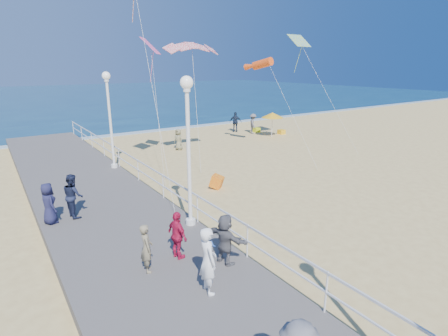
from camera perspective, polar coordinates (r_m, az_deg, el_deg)
ground at (r=16.31m, az=11.34°, el=-5.64°), size 160.00×160.00×0.00m
ocean at (r=76.47m, az=-26.34°, el=10.28°), size 160.00×90.00×0.05m
surf_line at (r=33.38m, az=-14.55°, el=5.56°), size 160.00×1.20×0.04m
boardwalk at (r=12.46m, az=-14.29°, el=-12.09°), size 5.00×44.00×0.40m
railing at (r=12.93m, az=-4.38°, el=-5.38°), size 0.05×42.00×0.55m
lamp_post_mid at (r=12.10m, az=-5.86°, el=4.99°), size 0.44×0.44×5.32m
lamp_post_far at (r=20.38m, az=-18.22°, el=8.93°), size 0.44×0.44×5.32m
woman_holding_toddler at (r=9.14m, az=-2.63°, el=-14.85°), size 0.53×0.72×1.81m
toddler_held at (r=9.16m, az=-2.34°, el=-12.50°), size 0.33×0.40×0.73m
spectator_3 at (r=10.73m, az=-7.60°, el=-10.86°), size 0.48×0.92×1.50m
spectator_4 at (r=14.37m, az=-26.72°, el=-5.20°), size 0.66×0.86×1.56m
spectator_5 at (r=10.40m, az=0.21°, el=-11.55°), size 0.73×1.49×1.54m
spectator_6 at (r=10.29m, az=-12.53°, el=-12.62°), size 0.43×0.58×1.43m
spectator_7 at (r=14.61m, az=-23.41°, el=-4.14°), size 0.74×0.90×1.70m
beach_walker_a at (r=32.13m, az=4.75°, el=7.22°), size 1.17×1.36×1.83m
beach_walker_b at (r=32.86m, az=1.89°, el=7.52°), size 1.14×1.06×1.88m
beach_walker_c at (r=25.98m, az=-7.45°, el=4.64°), size 0.69×0.87×1.57m
box_kite at (r=17.75m, az=-1.19°, el=-2.44°), size 0.87×0.90×0.74m
beach_umbrella at (r=30.63m, az=7.92°, el=8.55°), size 1.90×1.90×2.14m
beach_chair_left at (r=33.05m, az=5.33°, el=6.21°), size 0.55×0.55×0.40m
beach_chair_right at (r=32.39m, az=9.35°, el=5.85°), size 0.55×0.55×0.40m
kite_parafoil at (r=21.74m, az=-5.24°, el=19.31°), size 3.45×0.94×0.65m
kite_windsock at (r=24.94m, az=6.32°, el=16.58°), size 0.99×2.61×1.07m
kite_diamond_pink at (r=21.70m, az=-11.90°, el=18.93°), size 1.53×1.62×0.93m
kite_diamond_multi at (r=27.66m, az=12.17°, el=19.67°), size 1.47×1.18×0.91m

